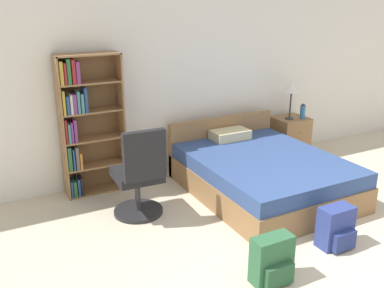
# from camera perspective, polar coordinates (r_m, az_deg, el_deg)

# --- Properties ---
(wall_back) EXTENTS (9.00, 0.06, 2.60)m
(wall_back) POSITION_cam_1_polar(r_m,az_deg,el_deg) (5.73, -0.22, 9.26)
(wall_back) COLOR white
(wall_back) RESTS_ON ground_plane
(bookshelf) EXTENTS (0.73, 0.27, 1.68)m
(bookshelf) POSITION_cam_1_polar(r_m,az_deg,el_deg) (5.14, -14.16, 2.74)
(bookshelf) COLOR olive
(bookshelf) RESTS_ON ground_plane
(bed) EXTENTS (1.58, 2.01, 0.73)m
(bed) POSITION_cam_1_polar(r_m,az_deg,el_deg) (5.27, 9.06, -3.77)
(bed) COLOR olive
(bed) RESTS_ON ground_plane
(office_chair) EXTENTS (0.54, 0.60, 1.03)m
(office_chair) POSITION_cam_1_polar(r_m,az_deg,el_deg) (4.56, -7.00, -4.43)
(office_chair) COLOR #232326
(office_chair) RESTS_ON ground_plane
(nightstand) EXTENTS (0.48, 0.45, 0.59)m
(nightstand) POSITION_cam_1_polar(r_m,az_deg,el_deg) (6.57, 12.87, 0.98)
(nightstand) COLOR olive
(nightstand) RESTS_ON ground_plane
(table_lamp) EXTENTS (0.25, 0.25, 0.57)m
(table_lamp) POSITION_cam_1_polar(r_m,az_deg,el_deg) (6.31, 13.15, 7.36)
(table_lamp) COLOR #333333
(table_lamp) RESTS_ON nightstand
(water_bottle) EXTENTS (0.08, 0.08, 0.22)m
(water_bottle) POSITION_cam_1_polar(r_m,az_deg,el_deg) (6.46, 14.54, 4.20)
(water_bottle) COLOR teal
(water_bottle) RESTS_ON nightstand
(backpack_blue) EXTENTS (0.33, 0.25, 0.40)m
(backpack_blue) POSITION_cam_1_polar(r_m,az_deg,el_deg) (4.34, 18.67, -10.57)
(backpack_blue) COLOR navy
(backpack_blue) RESTS_ON ground_plane
(backpack_green) EXTENTS (0.35, 0.22, 0.41)m
(backpack_green) POSITION_cam_1_polar(r_m,az_deg,el_deg) (3.72, 10.67, -15.04)
(backpack_green) COLOR #2D603D
(backpack_green) RESTS_ON ground_plane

